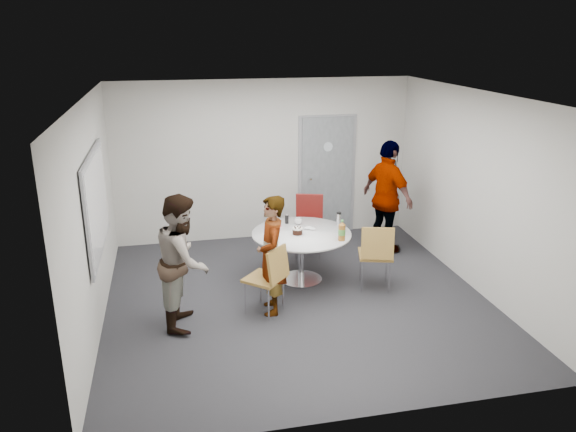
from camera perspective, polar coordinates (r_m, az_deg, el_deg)
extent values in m
plane|color=#242327|center=(7.65, 0.94, -8.41)|extent=(5.00, 5.00, 0.00)
plane|color=silver|center=(6.86, 1.06, 12.13)|extent=(5.00, 5.00, 0.00)
plane|color=#B5B3AC|center=(9.51, -2.45, 5.65)|extent=(5.00, 0.00, 5.00)
plane|color=#B5B3AC|center=(7.03, -19.26, -0.04)|extent=(0.00, 5.00, 5.00)
plane|color=#B5B3AC|center=(8.07, 18.58, 2.34)|extent=(0.00, 5.00, 5.00)
plane|color=#B5B3AC|center=(4.90, 7.71, -7.17)|extent=(5.00, 0.00, 5.00)
cube|color=slate|center=(9.80, 3.97, 4.05)|extent=(0.90, 0.05, 2.05)
cube|color=gray|center=(9.82, 3.93, 4.09)|extent=(1.02, 0.04, 2.12)
cylinder|color=#B2BFC6|center=(9.65, 4.09, 7.03)|extent=(0.16, 0.01, 0.16)
cylinder|color=silver|center=(9.66, 2.24, 3.84)|extent=(0.04, 0.14, 0.04)
cube|color=gray|center=(7.19, -18.90, 1.23)|extent=(0.03, 1.90, 1.25)
cube|color=white|center=(7.18, -18.74, 1.24)|extent=(0.01, 1.78, 1.13)
cylinder|color=white|center=(7.91, 1.38, -1.80)|extent=(1.40, 1.40, 0.03)
cylinder|color=silver|center=(8.04, 1.36, -4.18)|extent=(0.09, 0.09, 0.68)
cylinder|color=silver|center=(8.18, 1.34, -6.43)|extent=(0.60, 0.60, 0.02)
cylinder|color=white|center=(7.83, 0.97, -1.89)|extent=(0.19, 0.19, 0.01)
cylinder|color=black|center=(7.81, 0.97, -1.60)|extent=(0.14, 0.14, 0.07)
cylinder|color=white|center=(7.80, 0.97, -1.28)|extent=(0.14, 0.14, 0.02)
cylinder|color=#935C20|center=(7.62, 5.49, -1.69)|extent=(0.10, 0.10, 0.22)
cylinder|color=#4C8C38|center=(7.62, 5.49, -1.62)|extent=(0.10, 0.10, 0.08)
cone|color=#935C20|center=(7.58, 5.52, -0.74)|extent=(0.09, 0.09, 0.05)
cylinder|color=#469C49|center=(7.57, 5.52, -0.50)|extent=(0.04, 0.04, 0.02)
imported|color=white|center=(8.24, 1.04, -0.52)|extent=(0.16, 0.16, 0.09)
cylinder|color=black|center=(8.26, -0.12, -0.31)|extent=(0.06, 0.06, 0.13)
cylinder|color=silver|center=(8.20, 5.18, -0.37)|extent=(0.07, 0.07, 0.17)
cylinder|color=black|center=(8.17, 5.20, 0.30)|extent=(0.07, 0.07, 0.03)
cube|color=pink|center=(8.14, -1.19, -1.01)|extent=(0.14, 0.07, 0.02)
ellipsoid|color=silver|center=(8.03, 2.23, -1.26)|extent=(0.17, 0.17, 0.03)
cube|color=brown|center=(7.12, -2.44, -6.38)|extent=(0.61, 0.61, 0.04)
cube|color=brown|center=(6.92, -1.02, -4.96)|extent=(0.35, 0.37, 0.42)
cylinder|color=silver|center=(7.44, -2.82, -7.23)|extent=(0.02, 0.02, 0.47)
cylinder|color=silver|center=(7.18, -4.37, -8.26)|extent=(0.02, 0.02, 0.47)
cylinder|color=silver|center=(7.27, -0.48, -7.85)|extent=(0.02, 0.02, 0.47)
cylinder|color=silver|center=(7.01, -1.98, -8.94)|extent=(0.02, 0.02, 0.47)
cube|color=brown|center=(7.88, 8.87, -3.90)|extent=(0.56, 0.56, 0.04)
cube|color=brown|center=(7.59, 9.10, -2.78)|extent=(0.44, 0.21, 0.44)
cylinder|color=silver|center=(8.16, 9.97, -5.01)|extent=(0.02, 0.02, 0.49)
cylinder|color=silver|center=(8.13, 7.37, -4.98)|extent=(0.02, 0.02, 0.49)
cylinder|color=silver|center=(7.83, 10.25, -6.08)|extent=(0.02, 0.02, 0.49)
cylinder|color=silver|center=(7.79, 7.54, -6.05)|extent=(0.02, 0.02, 0.49)
cube|color=maroon|center=(8.91, 2.11, -1.00)|extent=(0.57, 0.57, 0.04)
cube|color=maroon|center=(9.03, 2.19, 0.96)|extent=(0.45, 0.22, 0.44)
cylinder|color=silver|center=(8.83, 0.82, -2.87)|extent=(0.02, 0.02, 0.49)
cylinder|color=silver|center=(8.81, 3.23, -2.94)|extent=(0.02, 0.02, 0.49)
cylinder|color=silver|center=(9.17, 0.99, -2.03)|extent=(0.02, 0.02, 0.49)
cylinder|color=silver|center=(9.16, 3.30, -2.09)|extent=(0.02, 0.02, 0.49)
imported|color=#A5C6EA|center=(7.03, -1.69, -4.02)|extent=(0.41, 0.59, 1.54)
imported|color=white|center=(6.84, -10.61, -4.49)|extent=(0.74, 0.89, 1.65)
imported|color=black|center=(9.04, 10.06, 1.84)|extent=(0.79, 1.16, 1.83)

